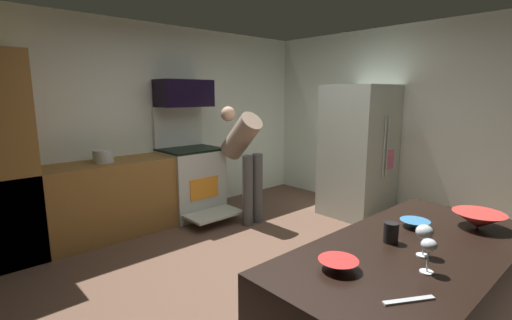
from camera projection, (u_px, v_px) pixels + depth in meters
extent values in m
cube|color=brown|center=(279.00, 270.00, 3.52)|extent=(5.20, 4.80, 0.02)
cube|color=silver|center=(158.00, 122.00, 4.97)|extent=(5.20, 0.12, 2.60)
cube|color=silver|center=(408.00, 122.00, 4.96)|extent=(0.12, 4.80, 2.60)
cube|color=brown|center=(107.00, 200.00, 4.27)|extent=(2.40, 0.60, 0.90)
cube|color=beige|center=(191.00, 183.00, 5.02)|extent=(0.76, 0.64, 0.92)
cube|color=black|center=(190.00, 149.00, 4.93)|extent=(0.76, 0.64, 0.03)
cube|color=beige|center=(178.00, 126.00, 5.09)|extent=(0.76, 0.06, 0.56)
cube|color=orange|center=(204.00, 188.00, 4.79)|extent=(0.44, 0.01, 0.28)
cube|color=beige|center=(214.00, 214.00, 4.70)|extent=(0.72, 0.42, 0.03)
cube|color=black|center=(184.00, 93.00, 4.87)|extent=(0.74, 0.38, 0.36)
cube|color=#B6C2B5|center=(358.00, 151.00, 5.02)|extent=(0.87, 0.78, 1.80)
cylinder|color=#B6C2B5|center=(384.00, 148.00, 4.68)|extent=(0.02, 0.02, 0.81)
cylinder|color=#B6C2B5|center=(387.00, 147.00, 4.73)|extent=(0.02, 0.02, 0.81)
cube|color=pink|center=(390.00, 160.00, 4.85)|extent=(0.20, 0.01, 0.26)
cylinder|color=#4A4A4A|center=(248.00, 191.00, 4.63)|extent=(0.14, 0.14, 0.92)
cylinder|color=#4A4A4A|center=(257.00, 188.00, 4.74)|extent=(0.14, 0.14, 0.92)
cylinder|color=gray|center=(241.00, 136.00, 4.72)|extent=(0.30, 0.65, 0.65)
sphere|color=tan|center=(228.00, 114.00, 4.86)|extent=(0.20, 0.20, 0.20)
cone|color=red|center=(478.00, 220.00, 2.15)|extent=(0.29, 0.29, 0.09)
cone|color=teal|center=(415.00, 224.00, 2.16)|extent=(0.17, 0.17, 0.04)
cone|color=red|center=(338.00, 264.00, 1.64)|extent=(0.18, 0.18, 0.05)
cylinder|color=silver|center=(427.00, 272.00, 1.61)|extent=(0.06, 0.06, 0.01)
cylinder|color=silver|center=(428.00, 261.00, 1.60)|extent=(0.01, 0.01, 0.10)
ellipsoid|color=silver|center=(429.00, 245.00, 1.59)|extent=(0.07, 0.07, 0.06)
cylinder|color=silver|center=(422.00, 255.00, 1.78)|extent=(0.06, 0.06, 0.01)
cylinder|color=silver|center=(423.00, 247.00, 1.77)|extent=(0.01, 0.01, 0.08)
ellipsoid|color=silver|center=(425.00, 232.00, 1.76)|extent=(0.08, 0.08, 0.07)
cylinder|color=black|center=(391.00, 233.00, 1.93)|extent=(0.08, 0.08, 0.11)
cube|color=#B7BABF|center=(409.00, 300.00, 1.39)|extent=(0.20, 0.13, 0.01)
cylinder|color=#BBBDBA|center=(103.00, 156.00, 4.17)|extent=(0.23, 0.23, 0.15)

